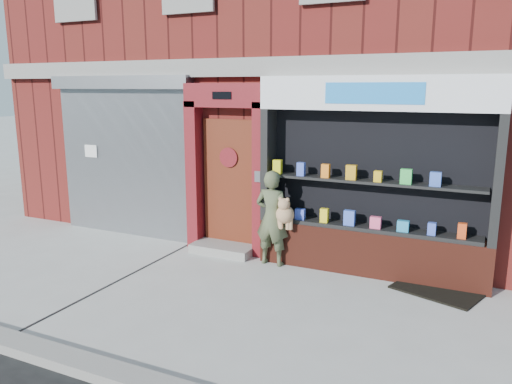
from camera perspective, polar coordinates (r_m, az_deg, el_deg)
The scene contains 8 objects.
ground at distance 7.06m, azimuth -5.10°, elevation -11.81°, with size 80.00×80.00×0.00m, color #9E9E99.
curb at distance 5.50m, azimuth -17.14°, elevation -18.98°, with size 60.00×0.30×0.12m, color gray.
building at distance 12.07m, azimuth 9.71°, elevation 17.29°, with size 12.00×8.16×8.00m.
shutter_bay at distance 9.85m, azimuth -14.79°, elevation 5.02°, with size 3.10×0.30×3.04m.
red_door_bay at distance 8.56m, azimuth -3.34°, elevation 2.64°, with size 1.52×0.58×2.90m.
pharmacy_bay at distance 7.67m, azimuth 13.09°, elevation 0.62°, with size 3.50×0.41×3.00m.
woman at distance 7.99m, azimuth 1.99°, elevation -2.93°, with size 0.68×0.39×1.55m.
doormat at distance 7.66m, azimuth 20.08°, elevation -10.46°, with size 1.14×0.80×0.03m, color black.
Camera 1 is at (3.30, -5.56, 2.84)m, focal length 35.00 mm.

